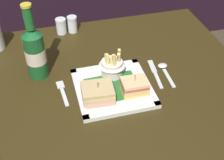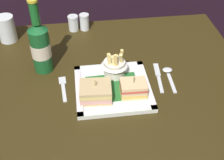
# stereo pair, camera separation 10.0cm
# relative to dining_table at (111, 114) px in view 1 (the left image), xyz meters

# --- Properties ---
(dining_table) EXTENTS (1.00, 0.92, 0.74)m
(dining_table) POSITION_rel_dining_table_xyz_m (0.00, 0.00, 0.00)
(dining_table) COLOR #31270E
(dining_table) RESTS_ON ground_plane
(square_plate) EXTENTS (0.25, 0.25, 0.02)m
(square_plate) POSITION_rel_dining_table_xyz_m (0.01, -0.01, 0.13)
(square_plate) COLOR white
(square_plate) RESTS_ON dining_table
(sandwich_half_left) EXTENTS (0.10, 0.09, 0.07)m
(sandwich_half_left) POSITION_rel_dining_table_xyz_m (-0.06, -0.05, 0.15)
(sandwich_half_left) COLOR tan
(sandwich_half_left) RESTS_ON square_plate
(sandwich_half_right) EXTENTS (0.08, 0.07, 0.07)m
(sandwich_half_right) POSITION_rel_dining_table_xyz_m (0.07, -0.05, 0.16)
(sandwich_half_right) COLOR #DFC385
(sandwich_half_right) RESTS_ON square_plate
(fries_cup) EXTENTS (0.09, 0.09, 0.11)m
(fries_cup) POSITION_rel_dining_table_xyz_m (0.02, 0.06, 0.17)
(fries_cup) COLOR white
(fries_cup) RESTS_ON square_plate
(beer_bottle) EXTENTS (0.07, 0.07, 0.27)m
(beer_bottle) POSITION_rel_dining_table_xyz_m (-0.23, 0.14, 0.22)
(beer_bottle) COLOR #175325
(beer_bottle) RESTS_ON dining_table
(fork) EXTENTS (0.03, 0.13, 0.00)m
(fork) POSITION_rel_dining_table_xyz_m (-0.16, 0.03, 0.12)
(fork) COLOR silver
(fork) RESTS_ON dining_table
(knife) EXTENTS (0.03, 0.16, 0.00)m
(knife) POSITION_rel_dining_table_xyz_m (0.17, 0.04, 0.12)
(knife) COLOR silver
(knife) RESTS_ON dining_table
(spoon) EXTENTS (0.03, 0.13, 0.01)m
(spoon) POSITION_rel_dining_table_xyz_m (0.21, 0.05, 0.13)
(spoon) COLOR silver
(spoon) RESTS_ON dining_table
(salt_shaker) EXTENTS (0.04, 0.04, 0.07)m
(salt_shaker) POSITION_rel_dining_table_xyz_m (-0.11, 0.39, 0.15)
(salt_shaker) COLOR silver
(salt_shaker) RESTS_ON dining_table
(pepper_shaker) EXTENTS (0.04, 0.04, 0.07)m
(pepper_shaker) POSITION_rel_dining_table_xyz_m (-0.06, 0.39, 0.15)
(pepper_shaker) COLOR silver
(pepper_shaker) RESTS_ON dining_table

